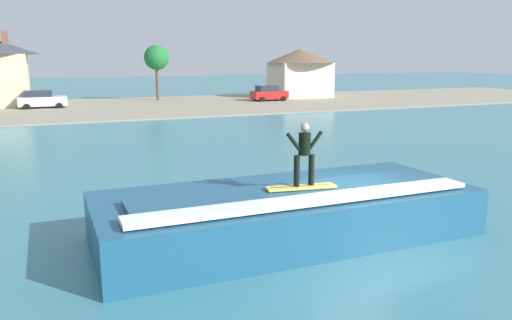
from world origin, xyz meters
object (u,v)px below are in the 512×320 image
wave_crest (288,213)px  car_far_shore (269,93)px  surfer (304,151)px  car_near_shore (42,99)px  surfboard (301,187)px  tree_tall_bare (156,58)px  house_gabled_white (300,70)px

wave_crest → car_far_shore: car_far_shore is taller
surfer → car_near_shore: (-6.55, 42.09, -1.54)m
surfboard → surfer: surfer is taller
surfboard → tree_tall_bare: size_ratio=0.30×
wave_crest → tree_tall_bare: (6.22, 46.47, 4.23)m
surfboard → car_near_shore: 42.62m
surfboard → wave_crest: bearing=116.1°
car_far_shore → tree_tall_bare: bearing=154.4°
car_far_shore → house_gabled_white: house_gabled_white is taller
house_gabled_white → wave_crest: bearing=-118.2°
house_gabled_white → tree_tall_bare: tree_tall_bare is taller
surfer → car_far_shore: bearing=66.9°
car_near_shore → house_gabled_white: (30.04, 2.71, 2.56)m
car_far_shore → tree_tall_bare: tree_tall_bare is taller
surfboard → house_gabled_white: house_gabled_white is taller
tree_tall_bare → surfboard: bearing=-97.3°
surfboard → car_far_shore: 44.90m
wave_crest → surfer: surfer is taller
surfboard → car_far_shore: (17.70, 41.26, -0.56)m
wave_crest → house_gabled_white: (23.78, 44.44, 2.82)m
house_gabled_white → surfboard: bearing=-117.8°
wave_crest → surfer: size_ratio=6.11×
wave_crest → tree_tall_bare: 47.07m
house_gabled_white → tree_tall_bare: (-17.56, 2.03, 1.41)m
wave_crest → car_near_shore: 42.19m
wave_crest → surfer: 1.85m
car_near_shore → surfboard: bearing=-81.3°
surfboard → house_gabled_white: 50.70m
car_far_shore → house_gabled_white: size_ratio=0.48×
surfboard → car_near_shore: bearing=98.7°
wave_crest → surfboard: bearing=-63.9°
surfer → tree_tall_bare: bearing=82.8°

